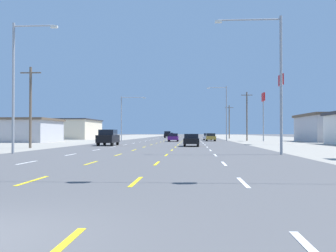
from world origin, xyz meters
TOP-DOWN VIEW (x-y plane):
  - ground_plane at (0.00, 66.00)m, footprint 572.00×572.00m
  - lot_apron_left at (-24.75, 66.00)m, footprint 28.00×440.00m
  - lot_apron_right at (24.75, 66.00)m, footprint 28.00×440.00m
  - lane_markings at (0.00, 104.50)m, footprint 10.64×227.60m
  - signal_span_wire at (0.21, 7.36)m, footprint 26.32×0.52m
  - sedan_inner_right_nearest at (3.49, 39.57)m, footprint 1.80×4.50m
  - suv_far_left_near at (-6.82, 41.58)m, footprint 1.98×4.90m
  - sedan_center_turn_mid at (0.25, 62.74)m, footprint 1.80×4.50m
  - sedan_far_right_midfar at (7.07, 67.13)m, footprint 1.80×4.50m
  - sedan_far_right_far at (6.87, 76.55)m, footprint 1.80×4.50m
  - suv_inner_left_farther at (-3.74, 109.05)m, footprint 1.98×4.90m
  - hatchback_inner_left_farthest at (-3.31, 118.47)m, footprint 1.72×3.90m
  - storefront_left_row_1 at (-25.78, 58.37)m, footprint 12.10×11.51m
  - storefront_left_row_2 at (-26.63, 88.07)m, footprint 12.68×17.34m
  - pole_sign_right_row_1 at (15.52, 46.82)m, footprint 0.24×2.31m
  - pole_sign_right_row_2 at (16.71, 66.25)m, footprint 0.24×2.31m
  - streetlight_left_row_0 at (-9.83, 23.12)m, footprint 3.55×0.26m
  - streetlight_right_row_0 at (9.63, 23.12)m, footprint 4.94×0.26m
  - streetlight_left_row_1 at (-9.57, 68.36)m, footprint 4.82×0.26m
  - streetlight_right_row_1 at (9.80, 68.36)m, footprint 3.85×0.26m
  - utility_pole_left_row_0 at (-13.18, 33.32)m, footprint 2.20×0.26m
  - utility_pole_right_row_1 at (14.23, 69.97)m, footprint 2.20×0.26m
  - utility_pole_right_row_2 at (13.40, 97.03)m, footprint 2.20×0.26m

SIDE VIEW (x-z plane):
  - ground_plane at x=0.00m, z-range 0.00..0.00m
  - lot_apron_left at x=-24.75m, z-range 0.00..0.01m
  - lot_apron_right at x=24.75m, z-range 0.00..0.01m
  - lane_markings at x=0.00m, z-range 0.00..0.01m
  - sedan_inner_right_nearest at x=3.49m, z-range 0.03..1.49m
  - sedan_center_turn_mid at x=0.25m, z-range 0.03..1.49m
  - sedan_far_right_midfar at x=7.07m, z-range 0.03..1.49m
  - sedan_far_right_far at x=6.87m, z-range 0.03..1.49m
  - hatchback_inner_left_farthest at x=-3.31m, z-range 0.01..1.55m
  - suv_far_left_near at x=-6.82m, z-range 0.04..2.02m
  - suv_inner_left_farther at x=-3.74m, z-range 0.04..2.02m
  - storefront_left_row_1 at x=-25.78m, z-range 0.02..4.02m
  - storefront_left_row_2 at x=-26.63m, z-range 0.01..4.88m
  - utility_pole_left_row_0 at x=-13.18m, z-range 0.19..8.63m
  - utility_pole_right_row_2 at x=13.40m, z-range 0.19..8.99m
  - utility_pole_right_row_1 at x=14.23m, z-range 0.20..9.70m
  - signal_span_wire at x=0.21m, z-range 0.66..9.47m
  - streetlight_left_row_1 at x=-9.57m, z-range 0.83..9.51m
  - streetlight_left_row_0 at x=-9.83m, z-range 0.71..10.79m
  - streetlight_right_row_1 at x=9.80m, z-range 0.75..11.23m
  - streetlight_right_row_0 at x=9.63m, z-range 0.88..11.13m
  - pole_sign_right_row_2 at x=16.71m, z-range 2.37..11.29m
  - pole_sign_right_row_1 at x=15.52m, z-range 2.46..11.88m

